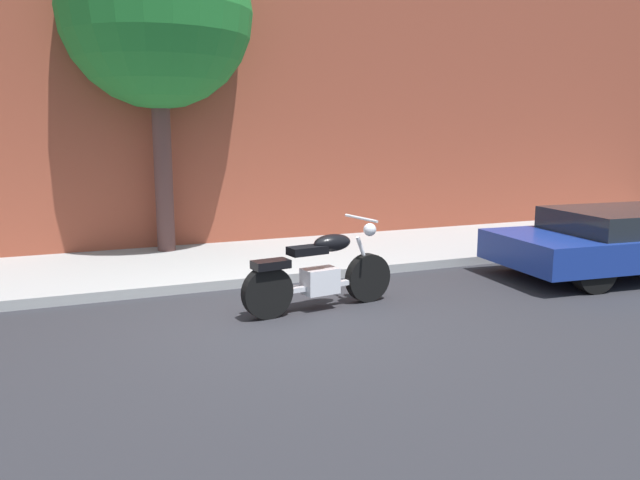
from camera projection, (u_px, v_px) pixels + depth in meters
The scene contains 6 objects.
ground_plane at pixel (285, 320), 7.42m from camera, with size 60.00×60.00×0.00m, color #28282D.
sidewalk at pixel (221, 263), 10.28m from camera, with size 22.69×2.97×0.14m, color #9D9D9D.
building_facade at pixel (192, 42), 11.20m from camera, with size 22.69×0.50×7.57m, color brown.
motorcycle at pixel (320, 274), 7.80m from camera, with size 2.10×0.70×1.14m.
parked_car_blue at pixel (633, 239), 9.72m from camera, with size 4.60×2.18×1.03m.
street_tree at pixel (156, 13), 10.28m from camera, with size 3.17×3.17×5.74m.
Camera 1 is at (-2.35, -6.76, 2.24)m, focal length 35.02 mm.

